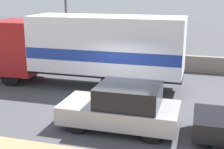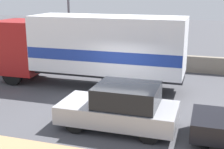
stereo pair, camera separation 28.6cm
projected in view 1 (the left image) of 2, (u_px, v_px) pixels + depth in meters
ground_plane at (112, 113)px, 11.84m from camera, size 80.00×80.00×0.00m
stone_wall_backdrop at (145, 61)px, 18.43m from camera, size 60.00×0.35×0.92m
box_truck at (88, 47)px, 14.67m from camera, size 9.19×2.38×3.38m
car_hatchback at (122, 107)px, 10.39m from camera, size 3.92×1.88×1.52m
pedestrian at (27, 54)px, 18.59m from camera, size 0.35×0.35×1.59m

